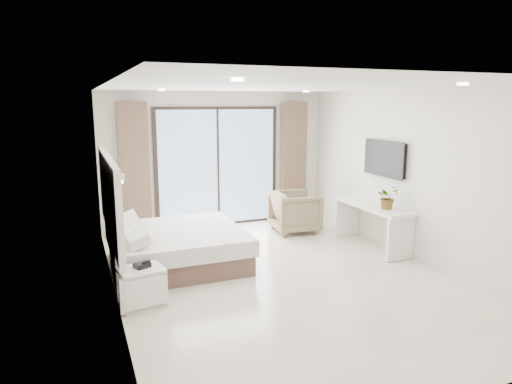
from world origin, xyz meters
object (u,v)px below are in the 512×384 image
Objects in this scene: bed at (176,247)px; armchair at (295,210)px; console_desk at (372,215)px; nightstand at (142,287)px.

armchair reaches higher than bed.
armchair is at bearing 21.43° from bed.
nightstand is at bearing -167.57° from console_desk.
console_desk reaches higher than bed.
console_desk is at bearing -6.21° from bed.
bed is 1.17× the size of console_desk.
bed is 3.40× the size of nightstand.
bed is at bearing 173.79° from console_desk.
console_desk is (4.06, 0.89, 0.33)m from nightstand.
armchair is at bearing 120.11° from console_desk.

